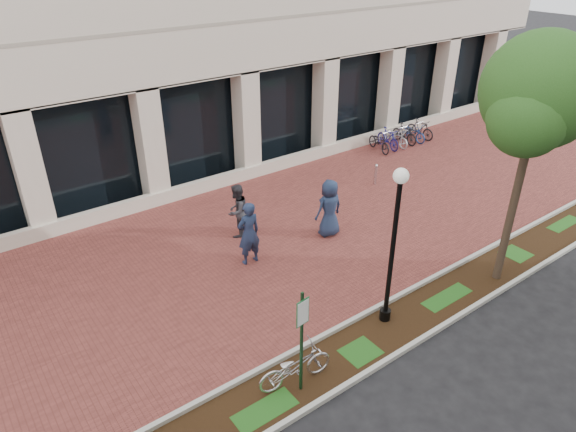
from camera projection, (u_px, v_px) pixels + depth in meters
ground at (278, 238)px, 16.67m from camera, size 120.00×120.00×0.00m
brick_plaza at (278, 238)px, 16.67m from camera, size 40.00×9.00×0.01m
planting_strip at (398, 324)px, 12.97m from camera, size 40.00×1.50×0.01m
curb_plaza_side at (377, 307)px, 13.47m from camera, size 40.00×0.12×0.12m
curb_street_side at (422, 339)px, 12.41m from camera, size 40.00×0.12×0.12m
parking_sign at (302, 331)px, 10.33m from camera, size 0.34×0.07×2.60m
lamppost at (394, 240)px, 12.01m from camera, size 0.36×0.36×4.20m
street_tree at (539, 98)px, 12.28m from camera, size 3.40×2.83×6.83m
locked_bicycle at (295, 366)px, 11.09m from camera, size 1.82×0.86×0.92m
pedestrian_left at (249, 233)px, 14.97m from camera, size 0.74×0.50×2.00m
pedestrian_mid at (237, 211)px, 16.41m from camera, size 1.09×1.01×1.80m
pedestrian_right at (329, 208)px, 16.43m from camera, size 0.98×0.66×1.94m
bollard at (376, 174)px, 20.05m from camera, size 0.12×0.12×0.87m
bike_rack_cluster at (400, 135)px, 23.91m from camera, size 3.46×1.71×0.95m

